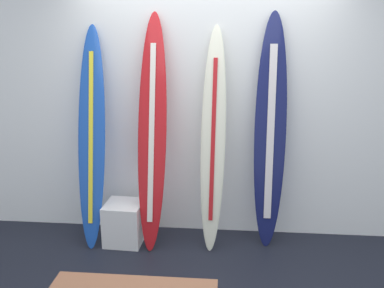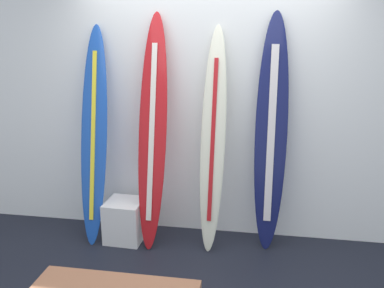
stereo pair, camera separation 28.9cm
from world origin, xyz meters
The scene contains 6 objects.
wall_back centered at (0.00, 1.30, 1.40)m, with size 7.20×0.20×2.80m, color white.
surfboard_cobalt centered at (-1.08, 0.92, 1.05)m, with size 0.27×0.52×2.11m.
surfboard_crimson centered at (-0.49, 0.92, 1.10)m, with size 0.29×0.54×2.22m.
surfboard_ivory centered at (0.08, 0.95, 1.05)m, with size 0.26×0.49×2.11m.
surfboard_navy centered at (0.61, 1.01, 1.11)m, with size 0.30×0.31×2.22m.
display_block_left centered at (-0.79, 0.86, 0.21)m, with size 0.37×0.37×0.41m.
Camera 2 is at (0.50, -2.82, 2.09)m, focal length 39.33 mm.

